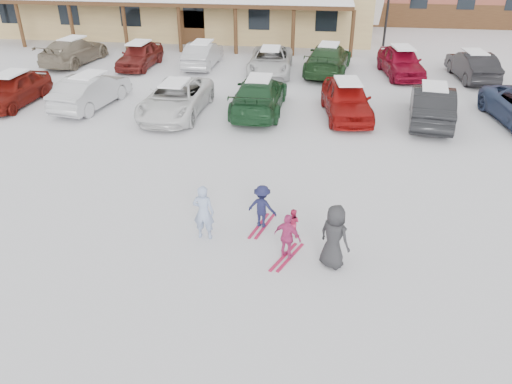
# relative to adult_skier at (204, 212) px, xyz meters

# --- Properties ---
(ground) EXTENTS (160.00, 160.00, 0.00)m
(ground) POSITION_rel_adult_skier_xyz_m (0.98, -0.09, -0.79)
(ground) COLOR silver
(ground) RESTS_ON ground
(adult_skier) EXTENTS (0.59, 0.40, 1.58)m
(adult_skier) POSITION_rel_adult_skier_xyz_m (0.00, 0.00, 0.00)
(adult_skier) COLOR #90A4CC
(adult_skier) RESTS_ON ground
(toddler_red) EXTENTS (0.46, 0.39, 0.83)m
(toddler_red) POSITION_rel_adult_skier_xyz_m (2.35, 0.39, -0.38)
(toddler_red) COLOR #CB2857
(toddler_red) RESTS_ON ground
(child_navy) EXTENTS (0.93, 0.68, 1.28)m
(child_navy) POSITION_rel_adult_skier_xyz_m (1.48, 0.74, -0.15)
(child_navy) COLOR #16183B
(child_navy) RESTS_ON ground
(skis_child_navy) EXTENTS (0.57, 1.40, 0.03)m
(skis_child_navy) POSITION_rel_adult_skier_xyz_m (1.48, 0.74, -0.77)
(skis_child_navy) COLOR #9F163C
(skis_child_navy) RESTS_ON ground
(child_magenta) EXTENTS (0.81, 0.58, 1.27)m
(child_magenta) POSITION_rel_adult_skier_xyz_m (2.29, -0.64, -0.15)
(child_magenta) COLOR #BB3171
(child_magenta) RESTS_ON ground
(skis_child_magenta) EXTENTS (0.75, 1.36, 0.03)m
(skis_child_magenta) POSITION_rel_adult_skier_xyz_m (2.29, -0.64, -0.77)
(skis_child_magenta) COLOR #9F163C
(skis_child_magenta) RESTS_ON ground
(bystander_dark) EXTENTS (0.99, 0.93, 1.70)m
(bystander_dark) POSITION_rel_adult_skier_xyz_m (3.43, -0.80, 0.06)
(bystander_dark) COLOR #27272A
(bystander_dark) RESTS_ON ground
(parked_car_0) EXTENTS (1.96, 4.38, 1.46)m
(parked_car_0) POSITION_rel_adult_skier_xyz_m (-11.11, 9.63, -0.06)
(parked_car_0) COLOR #65120C
(parked_car_0) RESTS_ON ground
(parked_car_1) EXTENTS (2.32, 4.72, 1.49)m
(parked_car_1) POSITION_rel_adult_skier_xyz_m (-7.45, 9.82, -0.05)
(parked_car_1) COLOR #ABACAF
(parked_car_1) RESTS_ON ground
(parked_car_2) EXTENTS (2.55, 5.25, 1.44)m
(parked_car_2) POSITION_rel_adult_skier_xyz_m (-3.36, 9.33, -0.07)
(parked_car_2) COLOR silver
(parked_car_2) RESTS_ON ground
(parked_car_3) EXTENTS (2.22, 5.30, 1.53)m
(parked_car_3) POSITION_rel_adult_skier_xyz_m (0.21, 10.12, -0.02)
(parked_car_3) COLOR #194022
(parked_car_3) RESTS_ON ground
(parked_car_4) EXTENTS (2.45, 4.81, 1.57)m
(parked_car_4) POSITION_rel_adult_skier_xyz_m (4.02, 10.05, -0.00)
(parked_car_4) COLOR maroon
(parked_car_4) RESTS_ON ground
(parked_car_5) EXTENTS (2.32, 4.93, 1.56)m
(parked_car_5) POSITION_rel_adult_skier_xyz_m (7.54, 9.79, -0.01)
(parked_car_5) COLOR black
(parked_car_5) RESTS_ON ground
(parked_car_7) EXTENTS (2.73, 5.30, 1.47)m
(parked_car_7) POSITION_rel_adult_skier_xyz_m (-11.70, 17.08, -0.05)
(parked_car_7) COLOR gray
(parked_car_7) RESTS_ON ground
(parked_car_8) EXTENTS (1.90, 4.24, 1.42)m
(parked_car_8) POSITION_rel_adult_skier_xyz_m (-7.56, 16.75, -0.08)
(parked_car_8) COLOR maroon
(parked_car_8) RESTS_ON ground
(parked_car_9) EXTENTS (1.62, 4.31, 1.41)m
(parked_car_9) POSITION_rel_adult_skier_xyz_m (-3.99, 17.36, -0.09)
(parked_car_9) COLOR #A3A4A7
(parked_car_9) RESTS_ON ground
(parked_car_10) EXTENTS (2.44, 5.04, 1.38)m
(parked_car_10) POSITION_rel_adult_skier_xyz_m (0.04, 16.44, -0.10)
(parked_car_10) COLOR silver
(parked_car_10) RESTS_ON ground
(parked_car_11) EXTENTS (2.87, 5.64, 1.57)m
(parked_car_11) POSITION_rel_adult_skier_xyz_m (3.19, 16.93, -0.00)
(parked_car_11) COLOR #1F3E1F
(parked_car_11) RESTS_ON ground
(parked_car_12) EXTENTS (2.50, 4.78, 1.55)m
(parked_car_12) POSITION_rel_adult_skier_xyz_m (7.13, 16.89, -0.01)
(parked_car_12) COLOR maroon
(parked_car_12) RESTS_ON ground
(parked_car_13) EXTENTS (2.00, 4.61, 1.47)m
(parked_car_13) POSITION_rel_adult_skier_xyz_m (10.81, 16.67, -0.05)
(parked_car_13) COLOR black
(parked_car_13) RESTS_ON ground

